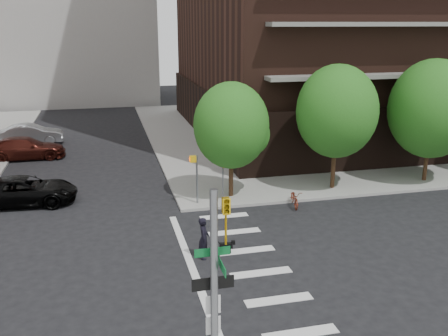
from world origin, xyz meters
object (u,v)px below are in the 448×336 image
object	(u,v)px
parked_car_maroon	(25,148)
parked_car_silver	(31,134)
parked_car_black	(25,191)
scooter	(295,198)
dog_walker	(204,238)

from	to	relation	value
parked_car_maroon	parked_car_silver	world-z (taller)	parked_car_silver
parked_car_black	parked_car_silver	world-z (taller)	parked_car_silver
parked_car_black	scooter	bearing A→B (deg)	-100.95
parked_car_black	scooter	distance (m)	14.18
parked_car_silver	scooter	size ratio (longest dim) A/B	2.83
parked_car_black	parked_car_maroon	xyz separation A→B (m)	(-1.20, 9.68, 0.04)
parked_car_maroon	scooter	distance (m)	20.00
scooter	dog_walker	xyz separation A→B (m)	(-5.79, -4.73, 0.43)
scooter	dog_walker	distance (m)	7.49
dog_walker	scooter	bearing A→B (deg)	-35.57
parked_car_black	parked_car_maroon	bearing A→B (deg)	11.10
parked_car_silver	dog_walker	distance (m)	24.54
parked_car_black	parked_car_silver	size ratio (longest dim) A/B	1.10
scooter	dog_walker	size ratio (longest dim) A/B	0.97
parked_car_black	parked_car_silver	bearing A→B (deg)	9.47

